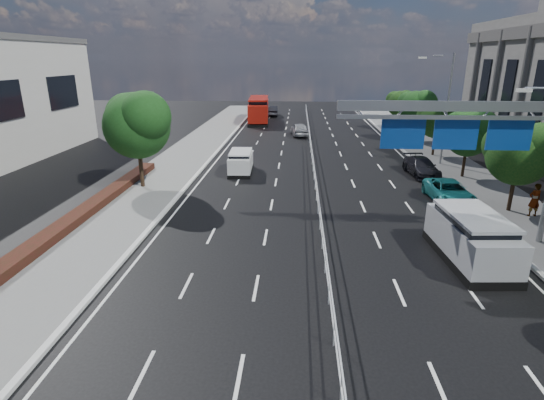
{
  "coord_description": "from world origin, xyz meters",
  "views": [
    {
      "loc": [
        -1.25,
        -9.75,
        8.67
      ],
      "look_at": [
        -2.4,
        8.82,
        2.4
      ],
      "focal_mm": 28.0,
      "sensor_mm": 36.0,
      "label": 1
    }
  ],
  "objects_px": {
    "near_car_silver": "(299,129)",
    "parked_car_dark": "(421,167)",
    "parked_car_teal": "(449,192)",
    "red_bus": "(259,109)",
    "overhead_gantry": "(474,128)",
    "pedestrian_a": "(535,200)",
    "silver_minivan": "(471,238)",
    "white_minivan": "(241,162)",
    "near_car_dark": "(272,111)"
  },
  "relations": [
    {
      "from": "near_car_silver",
      "to": "parked_car_dark",
      "type": "distance_m",
      "value": 19.4
    },
    {
      "from": "parked_car_teal",
      "to": "red_bus",
      "type": "bearing_deg",
      "value": 113.04
    },
    {
      "from": "overhead_gantry",
      "to": "pedestrian_a",
      "type": "relative_size",
      "value": 5.34
    },
    {
      "from": "red_bus",
      "to": "parked_car_teal",
      "type": "xyz_separation_m",
      "value": [
        15.14,
        -34.38,
        -1.08
      ]
    },
    {
      "from": "near_car_silver",
      "to": "silver_minivan",
      "type": "relative_size",
      "value": 0.79
    },
    {
      "from": "overhead_gantry",
      "to": "red_bus",
      "type": "relative_size",
      "value": 0.9
    },
    {
      "from": "red_bus",
      "to": "parked_car_dark",
      "type": "distance_m",
      "value": 31.83
    },
    {
      "from": "white_minivan",
      "to": "parked_car_dark",
      "type": "bearing_deg",
      "value": -2.05
    },
    {
      "from": "overhead_gantry",
      "to": "parked_car_teal",
      "type": "xyz_separation_m",
      "value": [
        1.56,
        6.21,
        -4.94
      ]
    },
    {
      "from": "overhead_gantry",
      "to": "silver_minivan",
      "type": "bearing_deg",
      "value": -96.64
    },
    {
      "from": "white_minivan",
      "to": "pedestrian_a",
      "type": "distance_m",
      "value": 19.9
    },
    {
      "from": "parked_car_teal",
      "to": "white_minivan",
      "type": "bearing_deg",
      "value": 155.03
    },
    {
      "from": "overhead_gantry",
      "to": "pedestrian_a",
      "type": "bearing_deg",
      "value": 33.68
    },
    {
      "from": "white_minivan",
      "to": "near_car_dark",
      "type": "relative_size",
      "value": 0.86
    },
    {
      "from": "near_car_silver",
      "to": "silver_minivan",
      "type": "bearing_deg",
      "value": 95.75
    },
    {
      "from": "overhead_gantry",
      "to": "white_minivan",
      "type": "distance_m",
      "value": 18.28
    },
    {
      "from": "near_car_dark",
      "to": "parked_car_dark",
      "type": "bearing_deg",
      "value": 109.53
    },
    {
      "from": "near_car_dark",
      "to": "silver_minivan",
      "type": "height_order",
      "value": "silver_minivan"
    },
    {
      "from": "silver_minivan",
      "to": "pedestrian_a",
      "type": "xyz_separation_m",
      "value": [
        5.56,
        5.61,
        0.0
      ]
    },
    {
      "from": "red_bus",
      "to": "pedestrian_a",
      "type": "relative_size",
      "value": 5.91
    },
    {
      "from": "near_car_silver",
      "to": "parked_car_teal",
      "type": "bearing_deg",
      "value": 104.16
    },
    {
      "from": "white_minivan",
      "to": "silver_minivan",
      "type": "distance_m",
      "value": 19.02
    },
    {
      "from": "parked_car_dark",
      "to": "near_car_silver",
      "type": "bearing_deg",
      "value": 114.33
    },
    {
      "from": "red_bus",
      "to": "pedestrian_a",
      "type": "xyz_separation_m",
      "value": [
        18.89,
        -37.05,
        -0.64
      ]
    },
    {
      "from": "pedestrian_a",
      "to": "parked_car_teal",
      "type": "bearing_deg",
      "value": -44.93
    },
    {
      "from": "parked_car_teal",
      "to": "pedestrian_a",
      "type": "height_order",
      "value": "pedestrian_a"
    },
    {
      "from": "near_car_dark",
      "to": "parked_car_dark",
      "type": "xyz_separation_m",
      "value": [
        13.62,
        -34.21,
        -0.11
      ]
    },
    {
      "from": "overhead_gantry",
      "to": "parked_car_dark",
      "type": "height_order",
      "value": "overhead_gantry"
    },
    {
      "from": "red_bus",
      "to": "silver_minivan",
      "type": "relative_size",
      "value": 2.06
    },
    {
      "from": "near_car_silver",
      "to": "red_bus",
      "type": "bearing_deg",
      "value": -70.26
    },
    {
      "from": "parked_car_teal",
      "to": "parked_car_dark",
      "type": "height_order",
      "value": "parked_car_dark"
    },
    {
      "from": "parked_car_dark",
      "to": "overhead_gantry",
      "type": "bearing_deg",
      "value": -101.71
    },
    {
      "from": "overhead_gantry",
      "to": "silver_minivan",
      "type": "distance_m",
      "value": 4.97
    },
    {
      "from": "near_car_silver",
      "to": "parked_car_teal",
      "type": "xyz_separation_m",
      "value": [
        9.4,
        -23.37,
        -0.07
      ]
    },
    {
      "from": "white_minivan",
      "to": "parked_car_teal",
      "type": "height_order",
      "value": "white_minivan"
    },
    {
      "from": "near_car_dark",
      "to": "silver_minivan",
      "type": "distance_m",
      "value": 50.3
    },
    {
      "from": "overhead_gantry",
      "to": "near_car_silver",
      "type": "relative_size",
      "value": 2.37
    },
    {
      "from": "silver_minivan",
      "to": "parked_car_teal",
      "type": "bearing_deg",
      "value": 73.82
    },
    {
      "from": "pedestrian_a",
      "to": "red_bus",
      "type": "bearing_deg",
      "value": -72.55
    },
    {
      "from": "near_car_silver",
      "to": "near_car_dark",
      "type": "distance_m",
      "value": 17.75
    },
    {
      "from": "white_minivan",
      "to": "parked_car_dark",
      "type": "distance_m",
      "value": 14.01
    },
    {
      "from": "near_car_dark",
      "to": "parked_car_teal",
      "type": "distance_m",
      "value": 42.84
    },
    {
      "from": "parked_car_teal",
      "to": "parked_car_dark",
      "type": "bearing_deg",
      "value": 89.29
    },
    {
      "from": "parked_car_teal",
      "to": "silver_minivan",
      "type": "bearing_deg",
      "value": -102.99
    },
    {
      "from": "near_car_dark",
      "to": "parked_car_teal",
      "type": "height_order",
      "value": "near_car_dark"
    },
    {
      "from": "near_car_silver",
      "to": "silver_minivan",
      "type": "distance_m",
      "value": 32.55
    },
    {
      "from": "parked_car_teal",
      "to": "near_car_silver",
      "type": "bearing_deg",
      "value": 111.2
    },
    {
      "from": "parked_car_teal",
      "to": "parked_car_dark",
      "type": "distance_m",
      "value": 6.41
    },
    {
      "from": "near_car_dark",
      "to": "red_bus",
      "type": "bearing_deg",
      "value": 74.15
    },
    {
      "from": "white_minivan",
      "to": "parked_car_teal",
      "type": "relative_size",
      "value": 0.85
    }
  ]
}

